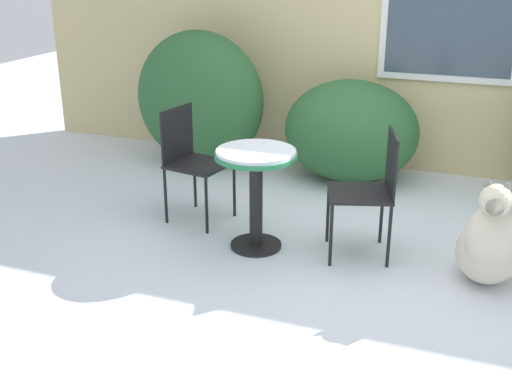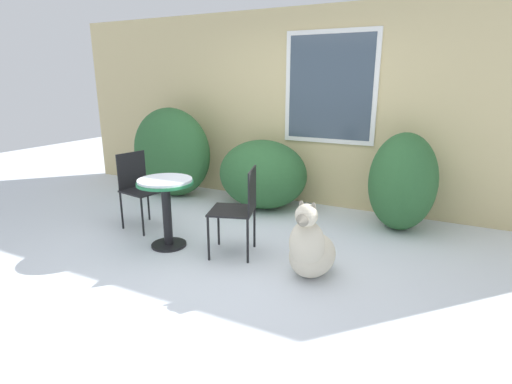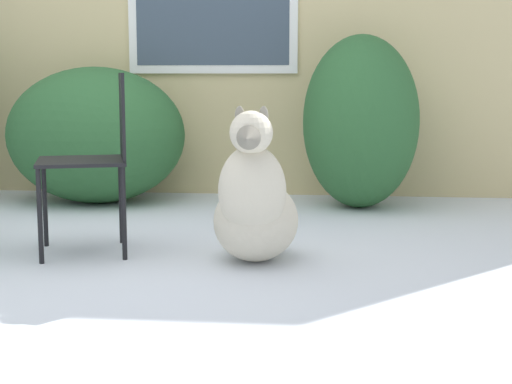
{
  "view_description": "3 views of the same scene",
  "coord_description": "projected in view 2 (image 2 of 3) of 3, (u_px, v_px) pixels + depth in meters",
  "views": [
    {
      "loc": [
        0.73,
        -3.97,
        2.06
      ],
      "look_at": [
        -0.75,
        0.01,
        0.43
      ],
      "focal_mm": 45.0,
      "sensor_mm": 36.0,
      "label": 1
    },
    {
      "loc": [
        1.88,
        -3.11,
        1.73
      ],
      "look_at": [
        0.0,
        0.6,
        0.55
      ],
      "focal_mm": 28.0,
      "sensor_mm": 36.0,
      "label": 2
    },
    {
      "loc": [
        1.21,
        -3.6,
        0.89
      ],
      "look_at": [
        0.83,
        0.09,
        0.33
      ],
      "focal_mm": 55.0,
      "sensor_mm": 36.0,
      "label": 3
    }
  ],
  "objects": [
    {
      "name": "ground_plane",
      "position": [
        229.0,
        260.0,
        3.96
      ],
      "size": [
        16.0,
        16.0,
        0.0
      ],
      "primitive_type": "plane",
      "color": "silver"
    },
    {
      "name": "house_wall",
      "position": [
        310.0,
        108.0,
        5.47
      ],
      "size": [
        8.0,
        0.1,
        2.65
      ],
      "color": "#D1BC84",
      "rests_on": "ground_plane"
    },
    {
      "name": "shrub_left",
      "position": [
        171.0,
        153.0,
        6.0
      ],
      "size": [
        1.3,
        0.74,
        1.33
      ],
      "color": "#2D6033",
      "rests_on": "ground_plane"
    },
    {
      "name": "shrub_middle",
      "position": [
        263.0,
        174.0,
        5.47
      ],
      "size": [
        1.24,
        1.01,
        0.94
      ],
      "color": "#2D6033",
      "rests_on": "ground_plane"
    },
    {
      "name": "shrub_right",
      "position": [
        403.0,
        182.0,
        4.65
      ],
      "size": [
        0.77,
        0.9,
        1.15
      ],
      "color": "#2D6033",
      "rests_on": "ground_plane"
    },
    {
      "name": "patio_table",
      "position": [
        166.0,
        197.0,
        4.15
      ],
      "size": [
        0.58,
        0.58,
        0.74
      ],
      "color": "black",
      "rests_on": "ground_plane"
    },
    {
      "name": "patio_chair_near_table",
      "position": [
        140.0,
        186.0,
        4.74
      ],
      "size": [
        0.5,
        0.5,
        0.9
      ],
      "rotation": [
        0.0,
        0.0,
        1.39
      ],
      "color": "black",
      "rests_on": "ground_plane"
    },
    {
      "name": "patio_chair_far_side",
      "position": [
        239.0,
        207.0,
        3.97
      ],
      "size": [
        0.54,
        0.54,
        0.9
      ],
      "rotation": [
        0.0,
        0.0,
        -1.27
      ],
      "color": "black",
      "rests_on": "ground_plane"
    },
    {
      "name": "dog",
      "position": [
        311.0,
        249.0,
        3.56
      ],
      "size": [
        0.41,
        0.74,
        0.75
      ],
      "rotation": [
        0.0,
        0.0,
        -0.01
      ],
      "color": "beige",
      "rests_on": "ground_plane"
    }
  ]
}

